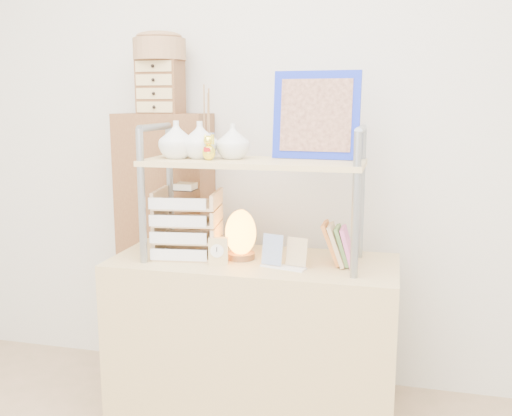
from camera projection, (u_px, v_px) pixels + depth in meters
The scene contains 9 objects.
desk at pixel (253, 343), 2.47m from camera, with size 1.20×0.50×0.75m, color tan.
cabinet at pixel (167, 248), 2.90m from camera, with size 0.45×0.24×1.35m, color brown.
hutch at pixel (242, 154), 2.35m from camera, with size 0.90×0.34×0.78m.
letter_tray at pixel (187, 227), 2.44m from camera, with size 0.29×0.28×0.32m.
salt_lamp at pixel (241, 234), 2.40m from camera, with size 0.14×0.13×0.21m.
desk_clock at pixel (218, 251), 2.33m from camera, with size 0.08×0.05×0.11m.
postcard_stand at pixel (284, 258), 2.28m from camera, with size 0.19×0.09×0.13m.
drawer_chest at pixel (160, 87), 2.73m from camera, with size 0.20×0.16×0.25m.
woven_basket at pixel (160, 49), 2.70m from camera, with size 0.25×0.25×0.10m, color brown.
Camera 1 is at (0.57, -1.05, 1.40)m, focal length 40.00 mm.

